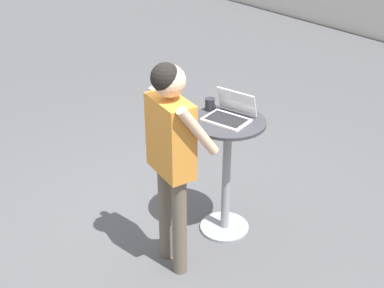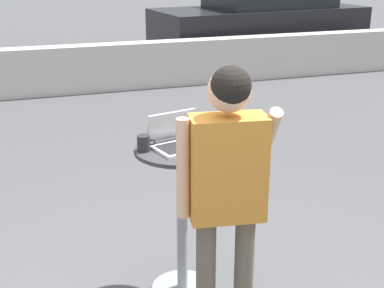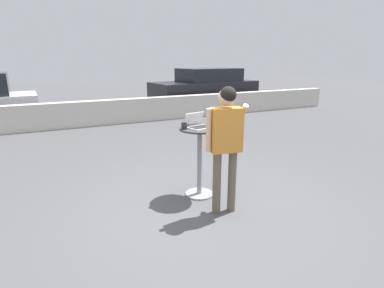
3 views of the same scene
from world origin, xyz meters
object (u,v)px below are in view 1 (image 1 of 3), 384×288
(cafe_table, at_px, (227,165))
(standing_person, at_px, (171,145))
(laptop, at_px, (230,114))
(coffee_mug, at_px, (210,104))

(cafe_table, distance_m, standing_person, 0.75)
(laptop, xyz_separation_m, standing_person, (0.07, -0.64, -0.02))
(cafe_table, bearing_deg, laptop, 114.89)
(laptop, distance_m, standing_person, 0.64)
(laptop, bearing_deg, standing_person, -83.80)
(coffee_mug, xyz_separation_m, standing_person, (0.29, -0.63, -0.02))
(cafe_table, height_order, laptop, laptop)
(laptop, height_order, standing_person, standing_person)
(standing_person, bearing_deg, coffee_mug, 114.96)
(coffee_mug, bearing_deg, cafe_table, -4.26)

